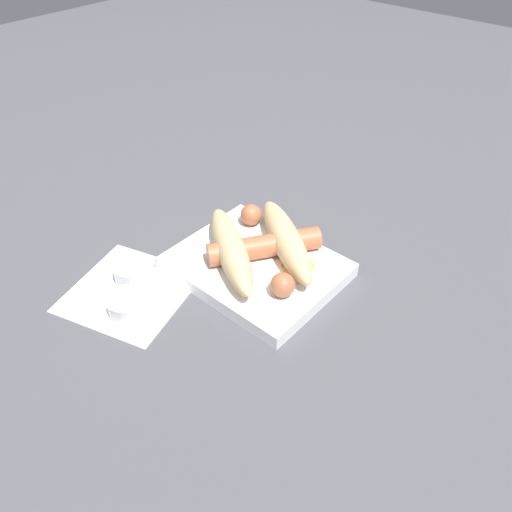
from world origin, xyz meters
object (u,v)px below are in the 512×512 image
Objects in this scene: condiment_cup_near at (133,273)px; condiment_cup_far at (129,307)px; sausage at (266,247)px; bread_roll at (259,244)px; food_tray at (256,267)px.

condiment_cup_near is 1.00× the size of condiment_cup_far.
bread_roll is at bearing -132.84° from sausage.
bread_roll is 4.29× the size of condiment_cup_near.
food_tray is at bearing 46.64° from condiment_cup_near.
condiment_cup_far is at bearing -112.68° from food_tray.
bread_roll reaches higher than condiment_cup_far.
condiment_cup_far is at bearing -111.31° from sausage.
bread_roll reaches higher than sausage.
sausage is 0.21m from condiment_cup_far.
condiment_cup_far is (-0.07, -0.17, 0.00)m from food_tray.
food_tray is at bearing -68.73° from bread_roll.
sausage is at bearing 47.16° from bread_roll.
condiment_cup_near and condiment_cup_far have the same top height.
bread_roll is 0.18m from condiment_cup_near.
condiment_cup_near is at bearing 136.64° from condiment_cup_far.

